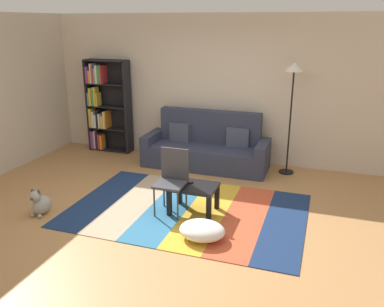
{
  "coord_description": "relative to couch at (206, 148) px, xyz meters",
  "views": [
    {
      "loc": [
        1.91,
        -4.69,
        2.55
      ],
      "look_at": [
        0.06,
        0.76,
        0.65
      ],
      "focal_mm": 37.55,
      "sensor_mm": 36.0,
      "label": 1
    }
  ],
  "objects": [
    {
      "name": "left_wall",
      "position": [
        -3.3,
        -1.27,
        1.01
      ],
      "size": [
        0.1,
        5.5,
        2.7
      ],
      "primitive_type": "cube",
      "color": "beige",
      "rests_on": "ground_plane"
    },
    {
      "name": "couch",
      "position": [
        0.0,
        0.0,
        0.0
      ],
      "size": [
        2.26,
        0.8,
        1.0
      ],
      "color": "#2D3347",
      "rests_on": "ground_plane"
    },
    {
      "name": "back_wall",
      "position": [
        0.1,
        0.53,
        1.01
      ],
      "size": [
        6.8,
        0.1,
        2.7
      ],
      "primitive_type": "cube",
      "color": "beige",
      "rests_on": "ground_plane"
    },
    {
      "name": "ground_plane",
      "position": [
        0.1,
        -2.02,
        -0.34
      ],
      "size": [
        14.0,
        14.0,
        0.0
      ],
      "primitive_type": "plane",
      "color": "#B27F4C"
    },
    {
      "name": "tv_remote",
      "position": [
        0.3,
        -1.85,
        0.08
      ],
      "size": [
        0.12,
        0.15,
        0.02
      ],
      "primitive_type": "cube",
      "rotation": [
        0.0,
        0.0,
        -0.54
      ],
      "color": "black",
      "rests_on": "coffee_table"
    },
    {
      "name": "bookshelf",
      "position": [
        -2.26,
        0.28,
        0.57
      ],
      "size": [
        0.9,
        0.28,
        1.84
      ],
      "color": "black",
      "rests_on": "ground_plane"
    },
    {
      "name": "dog",
      "position": [
        -1.6,
        -2.62,
        -0.18
      ],
      "size": [
        0.22,
        0.35,
        0.4
      ],
      "color": "#9E998E",
      "rests_on": "ground_plane"
    },
    {
      "name": "folding_chair",
      "position": [
        0.1,
        -1.94,
        0.2
      ],
      "size": [
        0.4,
        0.4,
        0.9
      ],
      "rotation": [
        0.0,
        0.0,
        -0.33
      ],
      "color": "#38383D",
      "rests_on": "ground_plane"
    },
    {
      "name": "coffee_table",
      "position": [
        0.39,
        -1.88,
        -0.01
      ],
      "size": [
        0.64,
        0.49,
        0.39
      ],
      "color": "black",
      "rests_on": "rug"
    },
    {
      "name": "rug",
      "position": [
        0.28,
        -1.87,
        -0.33
      ],
      "size": [
        3.26,
        2.17,
        0.01
      ],
      "color": "navy",
      "rests_on": "ground_plane"
    },
    {
      "name": "standing_lamp",
      "position": [
        1.45,
        0.12,
        1.26
      ],
      "size": [
        0.32,
        0.32,
        1.91
      ],
      "color": "black",
      "rests_on": "ground_plane"
    },
    {
      "name": "pouf",
      "position": [
        0.72,
        -2.54,
        -0.22
      ],
      "size": [
        0.57,
        0.47,
        0.21
      ],
      "primitive_type": "ellipsoid",
      "color": "white",
      "rests_on": "rug"
    }
  ]
}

